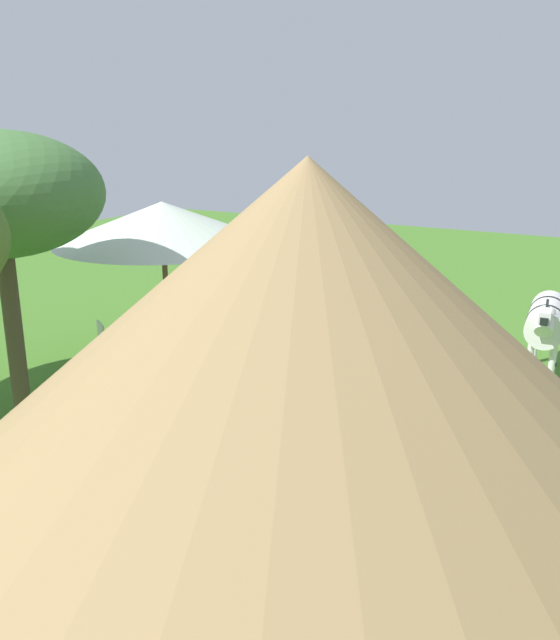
{
  "coord_description": "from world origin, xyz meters",
  "views": [
    {
      "loc": [
        -4.35,
        10.12,
        4.36
      ],
      "look_at": [
        1.18,
        0.22,
        1.0
      ],
      "focal_mm": 37.75,
      "sensor_mm": 36.0,
      "label": 1
    }
  ],
  "objects_px": {
    "patio_chair_near_lawn": "(108,342)",
    "zebra_nearest_camera": "(377,295)",
    "guest_beside_umbrella": "(236,292)",
    "zebra_toward_hut": "(321,373)",
    "zebra_by_umbrella": "(547,321)",
    "patio_chair_west_end": "(227,328)",
    "thatched_hut": "(305,413)",
    "shade_umbrella": "(163,223)",
    "patio_chair_near_hut": "(192,351)",
    "patio_dining_table": "(168,327)",
    "patio_chair_east_end": "(157,318)",
    "standing_watcher": "(434,319)"
  },
  "relations": [
    {
      "from": "patio_chair_near_lawn",
      "to": "patio_chair_west_end",
      "type": "bearing_deg",
      "value": 86.3
    },
    {
      "from": "shade_umbrella",
      "to": "patio_dining_table",
      "type": "height_order",
      "value": "shade_umbrella"
    },
    {
      "from": "patio_chair_near_hut",
      "to": "patio_chair_east_end",
      "type": "bearing_deg",
      "value": 85.35
    },
    {
      "from": "patio_dining_table",
      "to": "patio_chair_near_lawn",
      "type": "xyz_separation_m",
      "value": [
        0.64,
        0.95,
        -0.12
      ]
    },
    {
      "from": "guest_beside_umbrella",
      "to": "zebra_by_umbrella",
      "type": "relative_size",
      "value": 0.72
    },
    {
      "from": "patio_chair_west_end",
      "to": "patio_chair_near_hut",
      "type": "distance_m",
      "value": 1.46
    },
    {
      "from": "patio_chair_near_lawn",
      "to": "zebra_nearest_camera",
      "type": "height_order",
      "value": "zebra_nearest_camera"
    },
    {
      "from": "patio_chair_near_hut",
      "to": "thatched_hut",
      "type": "bearing_deg",
      "value": -105.36
    },
    {
      "from": "standing_watcher",
      "to": "zebra_toward_hut",
      "type": "bearing_deg",
      "value": 137.98
    },
    {
      "from": "patio_chair_near_hut",
      "to": "zebra_toward_hut",
      "type": "distance_m",
      "value": 3.27
    },
    {
      "from": "patio_chair_near_lawn",
      "to": "zebra_toward_hut",
      "type": "distance_m",
      "value": 4.73
    },
    {
      "from": "patio_chair_west_end",
      "to": "patio_dining_table",
      "type": "bearing_deg",
      "value": 90.0
    },
    {
      "from": "thatched_hut",
      "to": "shade_umbrella",
      "type": "distance_m",
      "value": 7.96
    },
    {
      "from": "patio_dining_table",
      "to": "guest_beside_umbrella",
      "type": "height_order",
      "value": "guest_beside_umbrella"
    },
    {
      "from": "patio_chair_near_lawn",
      "to": "zebra_nearest_camera",
      "type": "bearing_deg",
      "value": 78.78
    },
    {
      "from": "patio_chair_west_end",
      "to": "patio_chair_east_end",
      "type": "distance_m",
      "value": 1.63
    },
    {
      "from": "patio_chair_near_lawn",
      "to": "thatched_hut",
      "type": "bearing_deg",
      "value": -1.91
    },
    {
      "from": "shade_umbrella",
      "to": "patio_chair_near_lawn",
      "type": "distance_m",
      "value": 2.38
    },
    {
      "from": "thatched_hut",
      "to": "patio_chair_near_lawn",
      "type": "relative_size",
      "value": 5.95
    },
    {
      "from": "patio_chair_east_end",
      "to": "patio_chair_near_hut",
      "type": "bearing_deg",
      "value": 94.65
    },
    {
      "from": "thatched_hut",
      "to": "zebra_by_umbrella",
      "type": "xyz_separation_m",
      "value": [
        -0.6,
        -8.05,
        -1.31
      ]
    },
    {
      "from": "thatched_hut",
      "to": "shade_umbrella",
      "type": "bearing_deg",
      "value": -44.07
    },
    {
      "from": "patio_chair_near_hut",
      "to": "guest_beside_umbrella",
      "type": "relative_size",
      "value": 0.53
    },
    {
      "from": "patio_chair_near_lawn",
      "to": "patio_chair_near_hut",
      "type": "height_order",
      "value": "same"
    },
    {
      "from": "standing_watcher",
      "to": "zebra_toward_hut",
      "type": "relative_size",
      "value": 0.76
    },
    {
      "from": "shade_umbrella",
      "to": "patio_chair_near_lawn",
      "type": "xyz_separation_m",
      "value": [
        0.64,
        0.95,
        -2.09
      ]
    },
    {
      "from": "patio_dining_table",
      "to": "patio_chair_near_hut",
      "type": "bearing_deg",
      "value": 149.11
    },
    {
      "from": "patio_chair_west_end",
      "to": "patio_chair_near_hut",
      "type": "relative_size",
      "value": 1.0
    },
    {
      "from": "patio_dining_table",
      "to": "patio_chair_near_hut",
      "type": "relative_size",
      "value": 1.43
    },
    {
      "from": "thatched_hut",
      "to": "zebra_toward_hut",
      "type": "relative_size",
      "value": 2.42
    },
    {
      "from": "thatched_hut",
      "to": "patio_chair_west_end",
      "type": "relative_size",
      "value": 5.95
    },
    {
      "from": "patio_chair_west_end",
      "to": "zebra_toward_hut",
      "type": "bearing_deg",
      "value": -176.68
    },
    {
      "from": "shade_umbrella",
      "to": "patio_chair_west_end",
      "type": "xyz_separation_m",
      "value": [
        -0.75,
        -0.86,
        -2.09
      ]
    },
    {
      "from": "patio_chair_west_end",
      "to": "standing_watcher",
      "type": "distance_m",
      "value": 3.93
    },
    {
      "from": "thatched_hut",
      "to": "patio_chair_west_end",
      "type": "xyz_separation_m",
      "value": [
        4.96,
        -6.39,
        -1.83
      ]
    },
    {
      "from": "patio_chair_east_end",
      "to": "guest_beside_umbrella",
      "type": "xyz_separation_m",
      "value": [
        -1.33,
        -0.94,
        0.51
      ]
    },
    {
      "from": "patio_chair_near_hut",
      "to": "zebra_by_umbrella",
      "type": "xyz_separation_m",
      "value": [
        -5.34,
        -3.1,
        0.51
      ]
    },
    {
      "from": "patio_chair_east_end",
      "to": "patio_chair_near_hut",
      "type": "xyz_separation_m",
      "value": [
        -1.85,
        1.32,
        0.0
      ]
    },
    {
      "from": "thatched_hut",
      "to": "patio_dining_table",
      "type": "height_order",
      "value": "thatched_hut"
    },
    {
      "from": "patio_dining_table",
      "to": "zebra_toward_hut",
      "type": "relative_size",
      "value": 0.58
    },
    {
      "from": "guest_beside_umbrella",
      "to": "standing_watcher",
      "type": "distance_m",
      "value": 4.08
    },
    {
      "from": "patio_chair_west_end",
      "to": "guest_beside_umbrella",
      "type": "distance_m",
      "value": 1.0
    },
    {
      "from": "guest_beside_umbrella",
      "to": "zebra_toward_hut",
      "type": "bearing_deg",
      "value": 165.53
    },
    {
      "from": "guest_beside_umbrella",
      "to": "patio_chair_west_end",
      "type": "bearing_deg",
      "value": 138.53
    },
    {
      "from": "zebra_by_umbrella",
      "to": "zebra_toward_hut",
      "type": "height_order",
      "value": "zebra_toward_hut"
    },
    {
      "from": "shade_umbrella",
      "to": "patio_dining_table",
      "type": "xyz_separation_m",
      "value": [
        -0.0,
        -0.0,
        -1.96
      ]
    },
    {
      "from": "zebra_nearest_camera",
      "to": "zebra_toward_hut",
      "type": "distance_m",
      "value": 4.54
    },
    {
      "from": "thatched_hut",
      "to": "standing_watcher",
      "type": "height_order",
      "value": "thatched_hut"
    },
    {
      "from": "patio_chair_east_end",
      "to": "zebra_nearest_camera",
      "type": "height_order",
      "value": "zebra_nearest_camera"
    },
    {
      "from": "thatched_hut",
      "to": "zebra_by_umbrella",
      "type": "bearing_deg",
      "value": -94.28
    }
  ]
}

